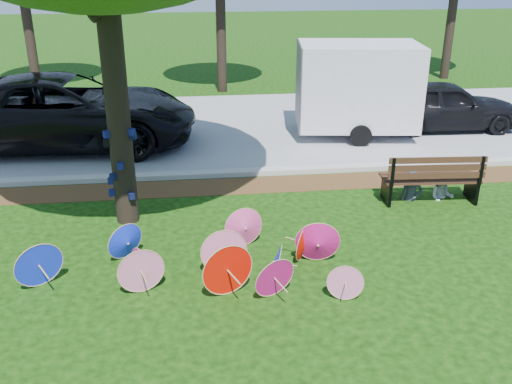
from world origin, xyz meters
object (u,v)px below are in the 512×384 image
Objects in this scene: parasol_pile at (214,256)px; person_right at (444,176)px; black_van at (65,111)px; park_bench at (430,176)px; person_left at (414,171)px; cargo_trailer at (358,85)px; dark_pickup at (445,105)px.

person_right is (5.09, 2.66, 0.15)m from parasol_pile.
park_bench is at bearing -116.65° from black_van.
person_left is 0.71m from person_right.
cargo_trailer is at bearing -86.68° from black_van.
dark_pickup is (10.90, 0.33, -0.24)m from black_van.
dark_pickup is 4.12× the size of person_right.
black_van is 9.29m from person_left.
cargo_trailer is 4.82m from person_left.
parasol_pile is 4.13× the size of person_left.
person_left is at bearing 175.54° from park_bench.
park_bench is at bearing 28.86° from parasol_pile.
dark_pickup is at bearing 46.58° from parasol_pile.
dark_pickup reaches higher than park_bench.
person_left is (4.39, 2.66, 0.29)m from parasol_pile.
dark_pickup reaches higher than person_right.
person_left is 1.26× the size of person_right.
parasol_pile is 2.62× the size of park_bench.
park_bench is (-2.52, -5.06, -0.19)m from dark_pickup.
person_right is at bearing 27.61° from parasol_pile.
black_van reaches higher than park_bench.
person_left is at bearing -159.86° from person_right.
parasol_pile is 10.57m from dark_pickup.
person_right reaches higher than parasol_pile.
park_bench is (0.26, -4.80, -0.92)m from cargo_trailer.
dark_pickup is 5.66m from park_bench.
park_bench is 0.37m from person_left.
cargo_trailer is 1.59× the size of park_bench.
park_bench reaches higher than parasol_pile.
person_left is (8.02, -4.68, -0.31)m from black_van.
black_van is 2.11× the size of cargo_trailer.
parasol_pile is at bearing -147.61° from person_left.
cargo_trailer is at bearing 90.11° from person_left.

